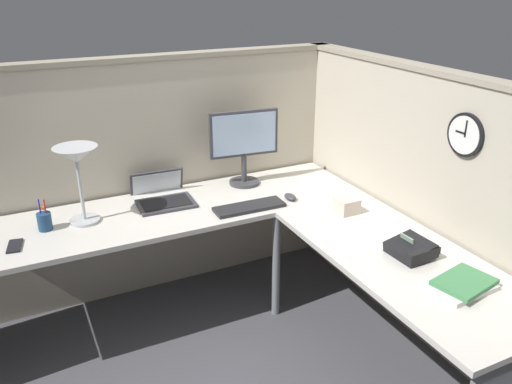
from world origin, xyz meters
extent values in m
plane|color=#47474C|center=(0.00, 0.00, 0.00)|extent=(6.80, 6.80, 0.00)
cube|color=#B7AD99|center=(-0.36, 0.87, 0.78)|extent=(2.57, 0.10, 1.55)
cube|color=gray|center=(-0.36, 0.87, 1.56)|extent=(2.57, 0.12, 0.03)
cube|color=#B7AD99|center=(0.87, -0.27, 0.78)|extent=(0.10, 2.37, 1.55)
cube|color=gray|center=(0.87, -0.27, 1.56)|extent=(0.12, 2.37, 0.03)
cube|color=beige|center=(-0.38, 0.47, 0.71)|extent=(2.35, 0.66, 0.03)
cube|color=beige|center=(0.47, -0.60, 0.71)|extent=(0.66, 1.49, 0.03)
cylinder|color=slate|center=(0.16, 0.16, 0.35)|extent=(0.05, 0.05, 0.70)
cylinder|color=#38383D|center=(0.17, 0.64, 0.74)|extent=(0.20, 0.20, 0.02)
cylinder|color=#38383D|center=(0.17, 0.64, 0.84)|extent=(0.04, 0.04, 0.20)
cube|color=#38383D|center=(0.17, 0.64, 1.08)|extent=(0.46, 0.08, 0.30)
cube|color=#99B2D1|center=(0.17, 0.62, 1.08)|extent=(0.42, 0.05, 0.26)
cube|color=#38383D|center=(-0.41, 0.53, 0.74)|extent=(0.35, 0.25, 0.02)
cube|color=black|center=(-0.41, 0.53, 0.75)|extent=(0.30, 0.19, 0.00)
cube|color=#38383D|center=(-0.40, 0.76, 0.77)|extent=(0.34, 0.08, 0.22)
cube|color=silver|center=(-0.40, 0.75, 0.77)|extent=(0.31, 0.07, 0.18)
cube|color=#232326|center=(0.02, 0.26, 0.74)|extent=(0.43, 0.15, 0.02)
ellipsoid|color=#38383D|center=(0.31, 0.27, 0.75)|extent=(0.06, 0.10, 0.03)
cylinder|color=#B7BABF|center=(-0.89, 0.51, 0.74)|extent=(0.17, 0.17, 0.02)
cylinder|color=#B7BABF|center=(-0.89, 0.51, 0.93)|extent=(0.02, 0.02, 0.38)
cone|color=#B7BABF|center=(-0.89, 0.51, 1.13)|extent=(0.24, 0.24, 0.09)
cylinder|color=navy|center=(-1.10, 0.50, 0.78)|extent=(0.08, 0.08, 0.10)
cylinder|color=#1E1EB2|center=(-1.11, 0.51, 0.84)|extent=(0.01, 0.02, 0.13)
cylinder|color=#B21E1E|center=(-1.09, 0.50, 0.84)|extent=(0.01, 0.01, 0.13)
cylinder|color=#D8591E|center=(-1.10, 0.52, 0.85)|extent=(0.03, 0.03, 0.01)
cube|color=black|center=(-1.27, 0.37, 0.73)|extent=(0.09, 0.15, 0.01)
cube|color=black|center=(0.50, -0.60, 0.77)|extent=(0.20, 0.21, 0.10)
cube|color=#8CA58C|center=(0.50, -0.57, 0.80)|extent=(0.02, 0.09, 0.04)
cube|color=black|center=(0.51, -0.69, 0.79)|extent=(0.19, 0.05, 0.04)
cube|color=silver|center=(0.50, -0.93, 0.74)|extent=(0.29, 0.23, 0.02)
cube|color=#3F7F4C|center=(0.52, -0.94, 0.76)|extent=(0.29, 0.24, 0.02)
cube|color=beige|center=(0.52, -0.04, 0.78)|extent=(0.12, 0.12, 0.09)
cylinder|color=black|center=(0.82, -0.56, 1.30)|extent=(0.03, 0.22, 0.22)
cylinder|color=white|center=(0.80, -0.56, 1.30)|extent=(0.00, 0.19, 0.19)
cube|color=black|center=(0.80, -0.54, 1.31)|extent=(0.00, 0.06, 0.01)
cube|color=black|center=(0.80, -0.57, 1.34)|extent=(0.00, 0.01, 0.08)
camera|label=1|loc=(-1.19, -2.32, 2.04)|focal=36.66mm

